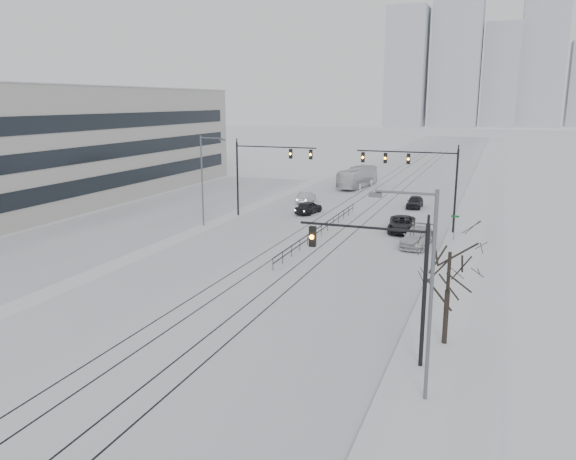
{
  "coord_description": "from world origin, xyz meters",
  "views": [
    {
      "loc": [
        15.16,
        -18.94,
        12.31
      ],
      "look_at": [
        1.18,
        18.05,
        3.2
      ],
      "focal_mm": 35.0,
      "sensor_mm": 36.0,
      "label": 1
    }
  ],
  "objects_px": {
    "bare_tree": "(449,262)",
    "sedan_sb_inner": "(309,207)",
    "sedan_nb_far": "(415,202)",
    "traffic_mast_near": "(390,272)",
    "sedan_nb_right": "(417,237)",
    "sedan_nb_front": "(402,224)",
    "sedan_sb_outer": "(306,197)",
    "box_truck": "(358,177)"
  },
  "relations": [
    {
      "from": "sedan_sb_outer",
      "to": "sedan_nb_front",
      "type": "relative_size",
      "value": 0.78
    },
    {
      "from": "bare_tree",
      "to": "box_truck",
      "type": "distance_m",
      "value": 54.52
    },
    {
      "from": "sedan_nb_far",
      "to": "box_truck",
      "type": "relative_size",
      "value": 0.4
    },
    {
      "from": "sedan_sb_outer",
      "to": "sedan_nb_right",
      "type": "bearing_deg",
      "value": 131.09
    },
    {
      "from": "sedan_sb_inner",
      "to": "box_truck",
      "type": "bearing_deg",
      "value": -81.92
    },
    {
      "from": "sedan_sb_outer",
      "to": "sedan_nb_front",
      "type": "bearing_deg",
      "value": 137.17
    },
    {
      "from": "sedan_sb_inner",
      "to": "sedan_nb_front",
      "type": "height_order",
      "value": "sedan_nb_front"
    },
    {
      "from": "traffic_mast_near",
      "to": "sedan_nb_front",
      "type": "bearing_deg",
      "value": 98.09
    },
    {
      "from": "traffic_mast_near",
      "to": "sedan_nb_front",
      "type": "distance_m",
      "value": 28.76
    },
    {
      "from": "sedan_sb_inner",
      "to": "sedan_nb_front",
      "type": "bearing_deg",
      "value": 164.0
    },
    {
      "from": "sedan_sb_outer",
      "to": "sedan_nb_far",
      "type": "xyz_separation_m",
      "value": [
        13.05,
        1.39,
        0.02
      ]
    },
    {
      "from": "bare_tree",
      "to": "traffic_mast_near",
      "type": "bearing_deg",
      "value": -128.76
    },
    {
      "from": "sedan_nb_right",
      "to": "sedan_nb_front",
      "type": "bearing_deg",
      "value": 116.35
    },
    {
      "from": "bare_tree",
      "to": "sedan_nb_front",
      "type": "xyz_separation_m",
      "value": [
        -6.42,
        25.22,
        -3.74
      ]
    },
    {
      "from": "traffic_mast_near",
      "to": "sedan_nb_far",
      "type": "distance_m",
      "value": 41.69
    },
    {
      "from": "sedan_nb_front",
      "to": "sedan_nb_far",
      "type": "xyz_separation_m",
      "value": [
        -0.65,
        13.03,
        -0.03
      ]
    },
    {
      "from": "sedan_sb_inner",
      "to": "sedan_sb_outer",
      "type": "bearing_deg",
      "value": -59.76
    },
    {
      "from": "sedan_nb_far",
      "to": "box_truck",
      "type": "distance_m",
      "value": 16.84
    },
    {
      "from": "bare_tree",
      "to": "box_truck",
      "type": "height_order",
      "value": "bare_tree"
    },
    {
      "from": "sedan_nb_far",
      "to": "box_truck",
      "type": "bearing_deg",
      "value": 126.89
    },
    {
      "from": "bare_tree",
      "to": "sedan_nb_right",
      "type": "relative_size",
      "value": 1.13
    },
    {
      "from": "sedan_nb_right",
      "to": "box_truck",
      "type": "height_order",
      "value": "box_truck"
    },
    {
      "from": "sedan_nb_far",
      "to": "box_truck",
      "type": "height_order",
      "value": "box_truck"
    },
    {
      "from": "traffic_mast_near",
      "to": "sedan_nb_front",
      "type": "relative_size",
      "value": 1.31
    },
    {
      "from": "bare_tree",
      "to": "sedan_sb_inner",
      "type": "height_order",
      "value": "bare_tree"
    },
    {
      "from": "traffic_mast_near",
      "to": "bare_tree",
      "type": "xyz_separation_m",
      "value": [
        2.41,
        3.0,
        -0.07
      ]
    },
    {
      "from": "bare_tree",
      "to": "sedan_nb_far",
      "type": "bearing_deg",
      "value": 100.48
    },
    {
      "from": "sedan_sb_inner",
      "to": "sedan_nb_right",
      "type": "distance_m",
      "value": 16.92
    },
    {
      "from": "bare_tree",
      "to": "sedan_nb_far",
      "type": "xyz_separation_m",
      "value": [
        -7.07,
        38.24,
        -3.78
      ]
    },
    {
      "from": "sedan_sb_outer",
      "to": "sedan_nb_right",
      "type": "distance_m",
      "value": 23.02
    },
    {
      "from": "sedan_nb_right",
      "to": "sedan_nb_far",
      "type": "distance_m",
      "value": 18.28
    },
    {
      "from": "sedan_sb_inner",
      "to": "sedan_sb_outer",
      "type": "xyz_separation_m",
      "value": [
        -2.45,
        6.36,
        -0.03
      ]
    },
    {
      "from": "box_truck",
      "to": "sedan_nb_front",
      "type": "bearing_deg",
      "value": 119.55
    },
    {
      "from": "sedan_sb_outer",
      "to": "traffic_mast_near",
      "type": "bearing_deg",
      "value": 111.48
    },
    {
      "from": "sedan_sb_inner",
      "to": "bare_tree",
      "type": "bearing_deg",
      "value": 129.24
    },
    {
      "from": "sedan_sb_outer",
      "to": "sedan_nb_right",
      "type": "relative_size",
      "value": 0.77
    },
    {
      "from": "sedan_sb_outer",
      "to": "sedan_nb_far",
      "type": "height_order",
      "value": "sedan_nb_far"
    },
    {
      "from": "sedan_nb_right",
      "to": "box_truck",
      "type": "xyz_separation_m",
      "value": [
        -13.02,
        31.44,
        0.67
      ]
    },
    {
      "from": "sedan_sb_inner",
      "to": "sedan_nb_far",
      "type": "height_order",
      "value": "sedan_sb_inner"
    },
    {
      "from": "sedan_sb_outer",
      "to": "sedan_nb_right",
      "type": "xyz_separation_m",
      "value": [
        15.87,
        -16.68,
        0.1
      ]
    },
    {
      "from": "bare_tree",
      "to": "sedan_sb_inner",
      "type": "bearing_deg",
      "value": 120.09
    },
    {
      "from": "sedan_sb_outer",
      "to": "sedan_nb_right",
      "type": "height_order",
      "value": "sedan_nb_right"
    }
  ]
}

